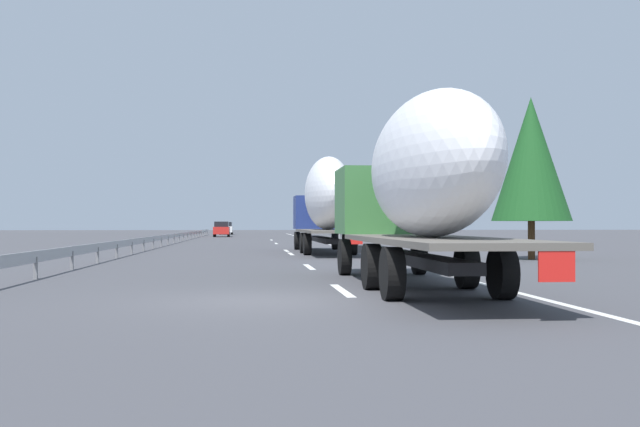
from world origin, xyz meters
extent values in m
plane|color=#424247|center=(40.00, 0.00, 0.00)|extent=(260.00, 260.00, 0.00)
cube|color=white|center=(2.00, -1.80, 0.00)|extent=(3.20, 0.20, 0.01)
cube|color=white|center=(11.08, -1.80, 0.00)|extent=(3.20, 0.20, 0.01)
cube|color=white|center=(22.34, -1.80, 0.00)|extent=(3.20, 0.20, 0.01)
cube|color=white|center=(26.69, -1.80, 0.00)|extent=(3.20, 0.20, 0.01)
cube|color=white|center=(42.16, -1.80, 0.00)|extent=(3.20, 0.20, 0.01)
cube|color=white|center=(54.37, -1.80, 0.00)|extent=(3.20, 0.20, 0.01)
cube|color=white|center=(45.00, -5.50, 0.00)|extent=(110.00, 0.20, 0.01)
cube|color=navy|center=(28.32, -3.60, 2.15)|extent=(2.40, 2.50, 1.90)
cube|color=black|center=(29.42, -3.60, 2.65)|extent=(0.08, 2.12, 0.80)
cube|color=#262628|center=(25.15, -3.60, 0.67)|extent=(11.65, 0.70, 0.24)
cube|color=#59544C|center=(21.99, -3.60, 1.14)|extent=(10.26, 2.50, 0.12)
ellipsoid|color=white|center=(21.99, -3.60, 3.00)|extent=(7.51, 2.20, 3.60)
cube|color=red|center=(16.89, -4.29, 0.90)|extent=(0.04, 0.56, 0.56)
cylinder|color=black|center=(28.32, -2.50, 0.52)|extent=(1.04, 0.30, 1.04)
cylinder|color=black|center=(28.32, -4.70, 0.52)|extent=(1.04, 0.30, 1.04)
cylinder|color=black|center=(23.19, -2.50, 0.52)|extent=(1.04, 0.35, 1.04)
cylinder|color=black|center=(23.19, -4.70, 0.52)|extent=(1.04, 0.35, 1.04)
cylinder|color=black|center=(20.79, -2.50, 0.52)|extent=(1.04, 0.35, 1.04)
cylinder|color=black|center=(20.79, -4.70, 0.52)|extent=(1.04, 0.35, 1.04)
cube|color=#387038|center=(6.94, -3.60, 2.15)|extent=(2.40, 2.50, 1.90)
cube|color=black|center=(8.04, -3.60, 2.65)|extent=(0.08, 2.12, 0.80)
cube|color=#262628|center=(3.96, -3.60, 0.67)|extent=(10.98, 0.70, 0.24)
cube|color=#59544C|center=(0.98, -3.60, 1.14)|extent=(9.53, 2.50, 0.12)
ellipsoid|color=white|center=(1.22, -3.60, 2.74)|extent=(7.55, 2.20, 3.07)
cube|color=red|center=(-3.76, -4.29, 0.90)|extent=(0.04, 0.56, 0.56)
cylinder|color=black|center=(6.94, -2.50, 0.52)|extent=(1.04, 0.30, 1.04)
cylinder|color=black|center=(6.94, -4.70, 0.52)|extent=(1.04, 0.30, 1.04)
cylinder|color=black|center=(2.18, -2.50, 0.52)|extent=(1.04, 0.35, 1.04)
cylinder|color=black|center=(2.18, -4.70, 0.52)|extent=(1.04, 0.35, 1.04)
cylinder|color=black|center=(-0.22, -2.50, 0.52)|extent=(1.04, 0.35, 1.04)
cylinder|color=black|center=(-0.22, -4.70, 0.52)|extent=(1.04, 0.35, 1.04)
cube|color=white|center=(91.52, 3.53, 0.74)|extent=(4.65, 1.85, 0.84)
cube|color=black|center=(91.17, 3.53, 1.47)|extent=(2.56, 1.63, 0.62)
cylinder|color=black|center=(92.96, 4.36, 0.32)|extent=(0.64, 0.22, 0.64)
cylinder|color=black|center=(92.96, 2.71, 0.32)|extent=(0.64, 0.22, 0.64)
cylinder|color=black|center=(90.08, 4.36, 0.32)|extent=(0.64, 0.22, 0.64)
cylinder|color=black|center=(90.08, 2.71, 0.32)|extent=(0.64, 0.22, 0.64)
cube|color=red|center=(72.31, 3.45, 0.74)|extent=(4.35, 1.80, 0.84)
cube|color=black|center=(71.99, 3.45, 1.47)|extent=(2.40, 1.59, 0.61)
cylinder|color=black|center=(73.66, 4.25, 0.32)|extent=(0.64, 0.22, 0.64)
cylinder|color=black|center=(73.66, 2.65, 0.32)|extent=(0.64, 0.22, 0.64)
cylinder|color=black|center=(70.96, 4.25, 0.32)|extent=(0.64, 0.22, 0.64)
cylinder|color=black|center=(70.96, 2.65, 0.32)|extent=(0.64, 0.22, 0.64)
cylinder|color=gray|center=(42.19, -6.70, 1.26)|extent=(0.10, 0.10, 2.52)
cube|color=#2D569E|center=(42.19, -6.70, 2.87)|extent=(0.06, 0.90, 0.70)
cylinder|color=#472D19|center=(79.76, -13.12, 0.66)|extent=(0.36, 0.36, 1.33)
cone|color=#286B2D|center=(79.76, -13.12, 4.30)|extent=(3.57, 3.57, 5.95)
cylinder|color=#472D19|center=(15.60, -11.52, 0.81)|extent=(0.29, 0.29, 1.61)
cone|color=#194C1E|center=(15.60, -11.52, 4.22)|extent=(3.30, 3.30, 5.21)
cylinder|color=#472D19|center=(82.39, -12.86, 0.76)|extent=(0.28, 0.28, 1.52)
cone|color=#1E5B23|center=(82.39, -12.86, 4.21)|extent=(2.77, 2.77, 5.36)
cylinder|color=#472D19|center=(52.72, -11.28, 0.99)|extent=(0.33, 0.33, 1.97)
cone|color=#286B2D|center=(52.72, -11.28, 4.75)|extent=(2.45, 2.45, 5.56)
cylinder|color=#472D19|center=(88.81, -12.38, 0.89)|extent=(0.26, 0.26, 1.78)
cone|color=#286B2D|center=(88.81, -12.38, 4.13)|extent=(3.87, 3.87, 4.70)
cylinder|color=#472D19|center=(69.81, -11.23, 0.86)|extent=(0.28, 0.28, 1.72)
cone|color=#286B2D|center=(69.81, -11.23, 4.61)|extent=(3.19, 3.19, 5.78)
cube|color=#9EA0A5|center=(43.00, 6.00, 0.60)|extent=(94.00, 0.06, 0.32)
cube|color=slate|center=(6.22, 6.00, 0.30)|extent=(0.10, 0.10, 0.60)
cube|color=slate|center=(10.30, 6.00, 0.30)|extent=(0.10, 0.10, 0.60)
cube|color=slate|center=(14.39, 6.00, 0.30)|extent=(0.10, 0.10, 0.60)
cube|color=slate|center=(18.48, 6.00, 0.30)|extent=(0.10, 0.10, 0.60)
cube|color=slate|center=(22.57, 6.00, 0.30)|extent=(0.10, 0.10, 0.60)
cube|color=slate|center=(26.65, 6.00, 0.30)|extent=(0.10, 0.10, 0.60)
cube|color=slate|center=(30.74, 6.00, 0.30)|extent=(0.10, 0.10, 0.60)
cube|color=slate|center=(34.83, 6.00, 0.30)|extent=(0.10, 0.10, 0.60)
cube|color=slate|center=(38.91, 6.00, 0.30)|extent=(0.10, 0.10, 0.60)
cube|color=slate|center=(43.00, 6.00, 0.30)|extent=(0.10, 0.10, 0.60)
cube|color=slate|center=(47.09, 6.00, 0.30)|extent=(0.10, 0.10, 0.60)
cube|color=slate|center=(51.17, 6.00, 0.30)|extent=(0.10, 0.10, 0.60)
cube|color=slate|center=(55.26, 6.00, 0.30)|extent=(0.10, 0.10, 0.60)
cube|color=slate|center=(59.35, 6.00, 0.30)|extent=(0.10, 0.10, 0.60)
cube|color=slate|center=(63.43, 6.00, 0.30)|extent=(0.10, 0.10, 0.60)
cube|color=slate|center=(67.52, 6.00, 0.30)|extent=(0.10, 0.10, 0.60)
cube|color=slate|center=(71.61, 6.00, 0.30)|extent=(0.10, 0.10, 0.60)
cube|color=slate|center=(75.70, 6.00, 0.30)|extent=(0.10, 0.10, 0.60)
cube|color=slate|center=(79.78, 6.00, 0.30)|extent=(0.10, 0.10, 0.60)
cube|color=slate|center=(83.87, 6.00, 0.30)|extent=(0.10, 0.10, 0.60)
cube|color=slate|center=(87.96, 6.00, 0.30)|extent=(0.10, 0.10, 0.60)
camera|label=1|loc=(-14.34, 0.26, 1.48)|focal=41.49mm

